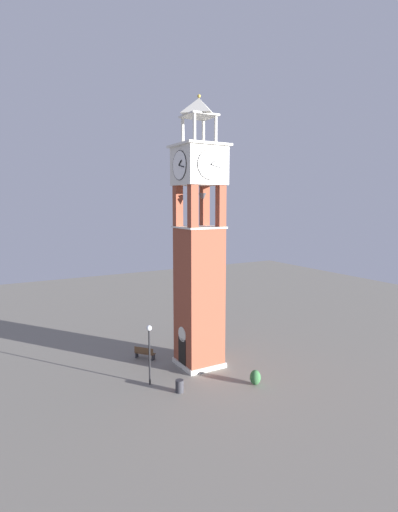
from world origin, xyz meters
TOP-DOWN VIEW (x-y plane):
  - ground at (0.00, 0.00)m, footprint 80.00×80.00m
  - clock_tower at (-0.00, -0.00)m, footprint 3.38×3.38m
  - park_bench at (-3.00, -3.10)m, footprint 1.51×1.36m
  - lamp_post at (1.23, -4.45)m, footprint 0.36×0.36m
  - trash_bin at (3.20, -3.26)m, footprint 0.52×0.52m
  - shrub_near_entry at (4.73, 1.57)m, footprint 0.72×0.72m

SIDE VIEW (x-z plane):
  - ground at x=0.00m, z-range 0.00..0.00m
  - trash_bin at x=3.20m, z-range 0.00..0.80m
  - park_bench at x=-3.00m, z-range 0.01..0.96m
  - shrub_near_entry at x=4.73m, z-range 0.00..0.99m
  - lamp_post at x=1.23m, z-range 0.76..4.78m
  - clock_tower at x=0.00m, z-range -1.60..17.63m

